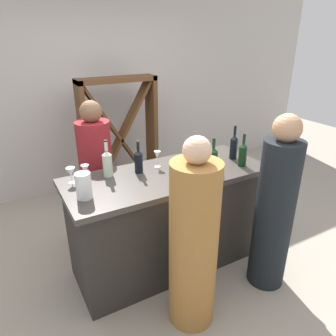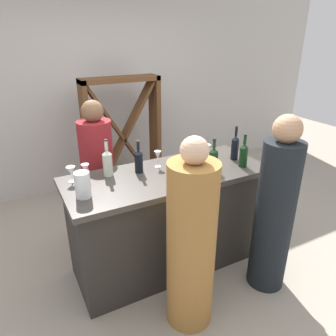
{
  "view_description": "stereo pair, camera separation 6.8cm",
  "coord_description": "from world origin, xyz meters",
  "px_view_note": "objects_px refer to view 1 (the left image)",
  "views": [
    {
      "loc": [
        -1.26,
        -2.24,
        2.15
      ],
      "look_at": [
        0.0,
        0.0,
        1.04
      ],
      "focal_mm": 33.74,
      "sensor_mm": 36.0,
      "label": 1
    },
    {
      "loc": [
        -1.2,
        -2.28,
        2.15
      ],
      "look_at": [
        0.0,
        0.0,
        1.04
      ],
      "focal_mm": 33.74,
      "sensor_mm": 36.0,
      "label": 2
    }
  ],
  "objects_px": {
    "wine_bottle_second_left_near_black": "(139,161)",
    "person_center_guest": "(275,211)",
    "person_server_behind": "(97,181)",
    "wine_bottle_center_dark_green": "(213,158)",
    "wine_glass_near_right": "(206,149)",
    "wine_glass_far_right": "(85,170)",
    "wine_bottle_leftmost_clear_pale": "(107,163)",
    "person_left_guest": "(193,244)",
    "water_pitcher": "(84,186)",
    "wine_glass_near_center": "(184,164)",
    "wine_bottle_rightmost_near_black": "(234,146)",
    "wine_glass_far_center": "(71,172)",
    "wine_rack": "(120,139)",
    "wine_glass_near_left": "(205,166)",
    "wine_glass_far_left": "(157,156)",
    "wine_bottle_second_right_dark_green": "(243,154)"
  },
  "relations": [
    {
      "from": "wine_bottle_second_left_near_black",
      "to": "person_center_guest",
      "type": "bearing_deg",
      "value": -41.63
    },
    {
      "from": "person_center_guest",
      "to": "person_server_behind",
      "type": "bearing_deg",
      "value": 28.72
    },
    {
      "from": "wine_bottle_center_dark_green",
      "to": "wine_glass_near_right",
      "type": "height_order",
      "value": "wine_bottle_center_dark_green"
    },
    {
      "from": "wine_glass_far_right",
      "to": "wine_bottle_leftmost_clear_pale",
      "type": "bearing_deg",
      "value": -4.03
    },
    {
      "from": "wine_glass_near_right",
      "to": "person_left_guest",
      "type": "distance_m",
      "value": 1.05
    },
    {
      "from": "person_center_guest",
      "to": "person_left_guest",
      "type": "bearing_deg",
      "value": 79.76
    },
    {
      "from": "water_pitcher",
      "to": "person_left_guest",
      "type": "bearing_deg",
      "value": -42.73
    },
    {
      "from": "wine_bottle_leftmost_clear_pale",
      "to": "wine_glass_far_right",
      "type": "height_order",
      "value": "wine_bottle_leftmost_clear_pale"
    },
    {
      "from": "wine_glass_near_center",
      "to": "wine_bottle_center_dark_green",
      "type": "bearing_deg",
      "value": -4.36
    },
    {
      "from": "wine_bottle_rightmost_near_black",
      "to": "person_server_behind",
      "type": "bearing_deg",
      "value": 148.88
    },
    {
      "from": "wine_bottle_rightmost_near_black",
      "to": "wine_glass_near_right",
      "type": "distance_m",
      "value": 0.28
    },
    {
      "from": "wine_glass_near_center",
      "to": "person_server_behind",
      "type": "relative_size",
      "value": 0.09
    },
    {
      "from": "wine_bottle_rightmost_near_black",
      "to": "wine_glass_far_center",
      "type": "height_order",
      "value": "wine_bottle_rightmost_near_black"
    },
    {
      "from": "wine_rack",
      "to": "wine_glass_far_right",
      "type": "distance_m",
      "value": 1.69
    },
    {
      "from": "water_pitcher",
      "to": "wine_glass_near_center",
      "type": "bearing_deg",
      "value": -1.26
    },
    {
      "from": "wine_bottle_leftmost_clear_pale",
      "to": "person_left_guest",
      "type": "relative_size",
      "value": 0.21
    },
    {
      "from": "wine_bottle_leftmost_clear_pale",
      "to": "wine_bottle_rightmost_near_black",
      "type": "height_order",
      "value": "wine_bottle_rightmost_near_black"
    },
    {
      "from": "wine_glass_near_left",
      "to": "wine_bottle_second_left_near_black",
      "type": "bearing_deg",
      "value": 141.46
    },
    {
      "from": "wine_bottle_rightmost_near_black",
      "to": "water_pitcher",
      "type": "distance_m",
      "value": 1.52
    },
    {
      "from": "wine_glass_near_right",
      "to": "wine_glass_far_left",
      "type": "xyz_separation_m",
      "value": [
        -0.49,
        0.09,
        -0.01
      ]
    },
    {
      "from": "wine_bottle_leftmost_clear_pale",
      "to": "water_pitcher",
      "type": "distance_m",
      "value": 0.42
    },
    {
      "from": "wine_bottle_second_right_dark_green",
      "to": "wine_glass_far_left",
      "type": "xyz_separation_m",
      "value": [
        -0.71,
        0.36,
        -0.01
      ]
    },
    {
      "from": "wine_glass_near_right",
      "to": "wine_glass_near_left",
      "type": "bearing_deg",
      "value": -126.85
    },
    {
      "from": "wine_bottle_rightmost_near_black",
      "to": "wine_glass_near_center",
      "type": "bearing_deg",
      "value": -170.66
    },
    {
      "from": "wine_rack",
      "to": "wine_bottle_rightmost_near_black",
      "type": "xyz_separation_m",
      "value": [
        0.56,
        -1.66,
        0.3
      ]
    },
    {
      "from": "wine_glass_far_left",
      "to": "wine_rack",
      "type": "bearing_deg",
      "value": 82.63
    },
    {
      "from": "wine_bottle_second_right_dark_green",
      "to": "wine_glass_near_left",
      "type": "relative_size",
      "value": 2.01
    },
    {
      "from": "wine_bottle_leftmost_clear_pale",
      "to": "wine_glass_near_center",
      "type": "xyz_separation_m",
      "value": [
        0.59,
        -0.32,
        -0.02
      ]
    },
    {
      "from": "wine_rack",
      "to": "wine_glass_near_left",
      "type": "height_order",
      "value": "wine_rack"
    },
    {
      "from": "wine_bottle_second_left_near_black",
      "to": "person_server_behind",
      "type": "height_order",
      "value": "person_server_behind"
    },
    {
      "from": "wine_glass_near_right",
      "to": "wine_bottle_second_right_dark_green",
      "type": "bearing_deg",
      "value": -49.94
    },
    {
      "from": "wine_glass_near_left",
      "to": "wine_glass_near_center",
      "type": "relative_size",
      "value": 1.04
    },
    {
      "from": "wine_bottle_second_right_dark_green",
      "to": "wine_glass_near_right",
      "type": "relative_size",
      "value": 1.83
    },
    {
      "from": "wine_glass_far_right",
      "to": "person_center_guest",
      "type": "distance_m",
      "value": 1.65
    },
    {
      "from": "wine_glass_far_center",
      "to": "person_server_behind",
      "type": "relative_size",
      "value": 0.09
    },
    {
      "from": "wine_bottle_second_left_near_black",
      "to": "person_left_guest",
      "type": "height_order",
      "value": "person_left_guest"
    },
    {
      "from": "wine_glass_near_right",
      "to": "wine_bottle_center_dark_green",
      "type": "bearing_deg",
      "value": -109.95
    },
    {
      "from": "person_server_behind",
      "to": "wine_bottle_rightmost_near_black",
      "type": "bearing_deg",
      "value": 81.02
    },
    {
      "from": "wine_rack",
      "to": "wine_glass_near_center",
      "type": "relative_size",
      "value": 11.01
    },
    {
      "from": "person_center_guest",
      "to": "person_server_behind",
      "type": "xyz_separation_m",
      "value": [
        -1.13,
        1.37,
        -0.02
      ]
    },
    {
      "from": "wine_bottle_leftmost_clear_pale",
      "to": "wine_glass_far_right",
      "type": "bearing_deg",
      "value": 175.97
    },
    {
      "from": "wine_glass_near_center",
      "to": "water_pitcher",
      "type": "relative_size",
      "value": 0.72
    },
    {
      "from": "person_center_guest",
      "to": "wine_rack",
      "type": "bearing_deg",
      "value": 1.55
    },
    {
      "from": "wine_glass_far_left",
      "to": "person_server_behind",
      "type": "bearing_deg",
      "value": 128.78
    },
    {
      "from": "wine_glass_far_left",
      "to": "person_left_guest",
      "type": "bearing_deg",
      "value": -99.45
    },
    {
      "from": "wine_bottle_second_right_dark_green",
      "to": "wine_glass_far_center",
      "type": "relative_size",
      "value": 2.24
    },
    {
      "from": "wine_bottle_second_left_near_black",
      "to": "wine_bottle_center_dark_green",
      "type": "relative_size",
      "value": 0.98
    },
    {
      "from": "wine_glass_far_center",
      "to": "person_left_guest",
      "type": "distance_m",
      "value": 1.15
    },
    {
      "from": "wine_glass_far_center",
      "to": "person_server_behind",
      "type": "bearing_deg",
      "value": 54.64
    },
    {
      "from": "wine_bottle_second_left_near_black",
      "to": "wine_glass_near_right",
      "type": "xyz_separation_m",
      "value": [
        0.69,
        -0.06,
        0.01
      ]
    }
  ]
}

